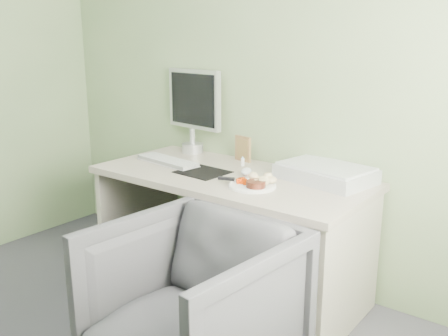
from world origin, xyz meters
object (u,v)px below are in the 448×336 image
Objects in this scene: monitor at (194,106)px; desk at (230,204)px; scanner at (325,174)px; plate at (252,186)px; desk_chair at (192,305)px.

desk is at bearing -23.40° from monitor.
scanner is 1.07m from monitor.
monitor is at bearing -174.91° from scanner.
monitor is (-1.03, 0.10, 0.28)m from scanner.
plate is 0.43m from scanner.
plate is at bearing -28.02° from desk.
scanner is at bearing 54.12° from plate.
monitor is at bearing 149.60° from desk.
scanner is at bearing 87.14° from desk_chair.
desk is at bearing 151.98° from plate.
monitor is 0.70× the size of desk_chair.
scanner is 0.62× the size of desk_chair.
plate is 0.73m from desk_chair.
desk is 0.85m from desk_chair.
desk reaches higher than desk_chair.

